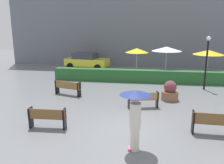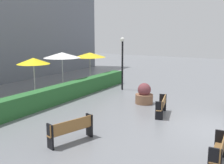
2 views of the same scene
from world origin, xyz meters
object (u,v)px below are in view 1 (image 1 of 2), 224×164
Objects in this scene: bench_near_right at (213,122)px; bench_mid_center at (143,99)px; lamp_post at (207,57)px; patio_umbrella_yellow at (137,50)px; planter_pot at (170,92)px; bench_near_left at (47,117)px; patio_umbrella_white at (167,49)px; patio_umbrella_yellow_far at (209,52)px; pedestrian_with_umbrella at (135,111)px; parked_car at (87,61)px; bench_far_left at (67,87)px.

bench_near_right reaches higher than bench_mid_center.
lamp_post reaches higher than patio_umbrella_yellow.
planter_pot is 0.32× the size of lamp_post.
bench_near_left is 0.66× the size of patio_umbrella_yellow.
patio_umbrella_white is 1.07× the size of patio_umbrella_yellow_far.
patio_umbrella_white reaches higher than bench_near_left.
bench_near_right is 3.40m from pedestrian_with_umbrella.
parked_car is at bearing 146.38° from lamp_post.
bench_near_right is 3.86m from bench_mid_center.
bench_near_right is 0.96× the size of bench_mid_center.
bench_near_right is 8.55m from bench_far_left.
patio_umbrella_yellow_far is (3.20, 0.06, -0.23)m from patio_umbrella_white.
planter_pot is at bearing -119.57° from patio_umbrella_yellow_far.
lamp_post is at bearing -35.27° from patio_umbrella_yellow.
planter_pot is (5.33, 4.66, -0.03)m from bench_near_left.
pedestrian_with_umbrella is 6.12m from planter_pot.
bench_near_left is 1.39× the size of planter_pot.
patio_umbrella_white reaches higher than patio_umbrella_yellow_far.
bench_mid_center is 9.05m from patio_umbrella_yellow_far.
patio_umbrella_white is at bearing 62.43° from bench_near_left.
bench_near_left is 0.66× the size of patio_umbrella_yellow_far.
bench_near_left is 0.62× the size of patio_umbrella_white.
bench_near_right is at bearing -100.21° from lamp_post.
patio_umbrella_white is (5.49, 10.52, 1.86)m from bench_near_left.
planter_pot is at bearing -91.56° from patio_umbrella_white.
pedestrian_with_umbrella is at bearing -106.20° from planter_pot.
bench_near_right is at bearing -101.81° from patio_umbrella_yellow_far.
patio_umbrella_white is at bearing 126.10° from lamp_post.
bench_near_left is at bearing -82.12° from parked_car.
parked_car is (-5.56, 14.96, -0.59)m from pedestrian_with_umbrella.
pedestrian_with_umbrella reaches higher than parked_car.
lamp_post reaches higher than parked_car.
patio_umbrella_yellow_far reaches higher than bench_near_left.
planter_pot is (1.69, 5.81, -0.92)m from pedestrian_with_umbrella.
patio_umbrella_yellow_far is (8.70, 10.58, 1.64)m from bench_near_left.
pedestrian_with_umbrella is at bearing -152.42° from bench_near_right.
pedestrian_with_umbrella is 9.49m from lamp_post.
patio_umbrella_yellow reaches higher than bench_far_left.
bench_far_left is at bearing 126.79° from pedestrian_with_umbrella.
parked_car reaches higher than bench_far_left.
patio_umbrella_yellow_far reaches higher than pedestrian_with_umbrella.
bench_near_right is 10.56m from patio_umbrella_yellow_far.
bench_near_left is 10.85m from lamp_post.
patio_umbrella_white is 8.25m from parked_car.
bench_far_left is 11.24m from patio_umbrella_yellow_far.
bench_far_left is 7.27m from patio_umbrella_yellow.
lamp_post reaches higher than bench_near_right.
planter_pot is 0.47× the size of patio_umbrella_yellow.
lamp_post is (2.48, 2.68, 1.69)m from planter_pot.
lamp_post is 11.76m from parked_car.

